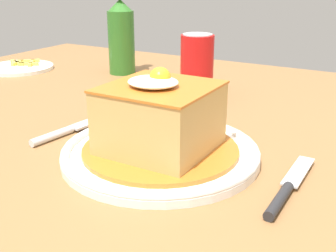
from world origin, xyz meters
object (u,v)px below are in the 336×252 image
(knife, at_px, (285,191))
(beer_bottle_green, at_px, (121,32))
(fork, at_px, (63,132))
(main_plate, at_px, (161,152))
(soda_can, at_px, (197,65))
(side_plate_fries, at_px, (20,67))

(knife, xyz_separation_m, beer_bottle_green, (-0.52, 0.40, 0.09))
(fork, distance_m, beer_bottle_green, 0.44)
(main_plate, xyz_separation_m, knife, (0.17, -0.02, -0.00))
(fork, xyz_separation_m, soda_can, (0.08, 0.30, 0.06))
(main_plate, distance_m, soda_can, 0.32)
(fork, height_order, side_plate_fries, side_plate_fries)
(fork, height_order, knife, same)
(fork, distance_m, knife, 0.35)
(knife, distance_m, beer_bottle_green, 0.66)
(fork, bearing_deg, side_plate_fries, 145.55)
(side_plate_fries, bearing_deg, beer_bottle_green, 21.33)
(knife, relative_size, beer_bottle_green, 0.62)
(knife, height_order, side_plate_fries, side_plate_fries)
(main_plate, distance_m, knife, 0.18)
(knife, xyz_separation_m, soda_can, (-0.27, 0.32, 0.06))
(main_plate, height_order, knife, main_plate)
(main_plate, xyz_separation_m, side_plate_fries, (-0.60, 0.29, -0.00))
(knife, bearing_deg, fork, 177.84)
(knife, height_order, soda_can, soda_can)
(side_plate_fries, bearing_deg, soda_can, 1.42)
(beer_bottle_green, xyz_separation_m, side_plate_fries, (-0.25, -0.10, -0.09))
(main_plate, height_order, side_plate_fries, main_plate)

